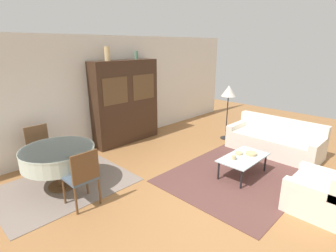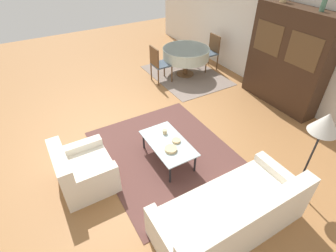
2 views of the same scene
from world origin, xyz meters
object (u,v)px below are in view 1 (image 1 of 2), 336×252
(couch, at_px, (274,141))
(vase_short, at_px, (136,55))
(coffee_table, at_px, (243,159))
(vase_tall, at_px, (107,54))
(bowl, at_px, (251,154))
(cup, at_px, (234,157))
(floor_lamp, at_px, (229,93))
(dining_table, at_px, (58,156))
(armchair, at_px, (321,193))
(bowl_small, at_px, (239,153))
(dining_chair_far, at_px, (40,147))
(dining_chair_near, at_px, (83,175))
(display_cabinet, at_px, (126,102))

(couch, height_order, vase_short, vase_short)
(coffee_table, distance_m, vase_tall, 3.82)
(couch, distance_m, bowl, 1.40)
(cup, distance_m, vase_tall, 3.68)
(couch, bearing_deg, floor_lamp, -1.55)
(dining_table, xyz_separation_m, vase_tall, (1.83, 1.06, 1.67))
(armchair, relative_size, bowl_small, 6.12)
(couch, bearing_deg, bowl_small, 86.89)
(vase_short, bearing_deg, dining_chair_far, -175.41)
(couch, xyz_separation_m, armchair, (-1.77, -1.49, 0.01))
(armchair, xyz_separation_m, bowl, (0.38, 1.38, 0.13))
(armchair, xyz_separation_m, vase_tall, (-0.67, 4.63, 1.99))
(bowl_small, bearing_deg, armchair, -98.75)
(bowl_small, bearing_deg, cup, -168.27)
(coffee_table, distance_m, dining_chair_near, 2.99)
(dining_chair_near, bearing_deg, vase_tall, 46.15)
(display_cabinet, xyz_separation_m, dining_chair_far, (-2.29, -0.22, -0.51))
(display_cabinet, distance_m, vase_short, 1.23)
(vase_short, bearing_deg, dining_table, -158.48)
(display_cabinet, height_order, bowl, display_cabinet)
(display_cabinet, relative_size, dining_chair_far, 2.23)
(couch, relative_size, floor_lamp, 1.40)
(couch, xyz_separation_m, vase_short, (-1.58, 3.14, 1.94))
(cup, relative_size, vase_tall, 0.26)
(armchair, distance_m, dining_chair_far, 5.08)
(armchair, height_order, bowl_small, armchair)
(display_cabinet, relative_size, bowl, 10.27)
(coffee_table, relative_size, bowl_small, 7.45)
(couch, height_order, dining_table, couch)
(dining_chair_far, bearing_deg, vase_tall, -173.28)
(dining_chair_far, height_order, vase_tall, vase_tall)
(dining_chair_far, distance_m, vase_short, 3.18)
(coffee_table, height_order, vase_short, vase_short)
(armchair, distance_m, display_cabinet, 4.69)
(coffee_table, xyz_separation_m, dining_chair_far, (-2.69, 2.98, 0.19))
(armchair, distance_m, floor_lamp, 3.50)
(display_cabinet, bearing_deg, armchair, -87.39)
(armchair, height_order, dining_chair_near, dining_chair_near)
(dining_chair_near, bearing_deg, armchair, -47.39)
(display_cabinet, xyz_separation_m, vase_short, (0.40, 0.00, 1.16))
(couch, height_order, armchair, couch)
(bowl, bearing_deg, cup, 162.86)
(dining_chair_far, distance_m, floor_lamp, 4.64)
(vase_short, bearing_deg, vase_tall, 180.00)
(dining_chair_far, relative_size, vase_short, 4.59)
(armchair, xyz_separation_m, vase_short, (0.19, 4.63, 1.93))
(vase_tall, bearing_deg, cup, -78.77)
(bowl_small, relative_size, vase_tall, 0.45)
(couch, bearing_deg, dining_table, 64.03)
(couch, height_order, vase_tall, vase_tall)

